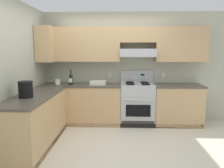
{
  "coord_description": "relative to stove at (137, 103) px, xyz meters",
  "views": [
    {
      "loc": [
        0.23,
        -3.67,
        1.66
      ],
      "look_at": [
        0.07,
        0.7,
        1.0
      ],
      "focal_mm": 35.35,
      "sensor_mm": 36.0,
      "label": 1
    }
  ],
  "objects": [
    {
      "name": "paper_towel_roll",
      "position": [
        -1.81,
        -0.04,
        0.49
      ],
      "size": [
        0.12,
        0.12,
        0.12
      ],
      "color": "white",
      "rests_on": "counter_back_run"
    },
    {
      "name": "ground_plane",
      "position": [
        -0.62,
        -1.25,
        -0.48
      ],
      "size": [
        7.04,
        7.04,
        0.0
      ],
      "primitive_type": "plane",
      "color": "beige"
    },
    {
      "name": "bowl",
      "position": [
        -0.89,
        -0.05,
        0.46
      ],
      "size": [
        0.35,
        0.23,
        0.08
      ],
      "color": "white",
      "rests_on": "counter_back_run"
    },
    {
      "name": "counter_left_run",
      "position": [
        -1.87,
        -1.26,
        -0.03
      ],
      "size": [
        0.63,
        1.91,
        0.91
      ],
      "color": "tan",
      "rests_on": "ground_plane"
    },
    {
      "name": "stove",
      "position": [
        0.0,
        0.0,
        0.0
      ],
      "size": [
        0.76,
        0.62,
        1.2
      ],
      "color": "#B7BABC",
      "rests_on": "ground_plane"
    },
    {
      "name": "wall_left",
      "position": [
        -2.21,
        -1.02,
        0.86
      ],
      "size": [
        0.47,
        4.0,
        2.55
      ],
      "color": "#B7BAA3",
      "rests_on": "ground_plane"
    },
    {
      "name": "wall_back",
      "position": [
        -0.22,
        0.27,
        1.0
      ],
      "size": [
        4.68,
        0.57,
        2.55
      ],
      "color": "#B7BAA3",
      "rests_on": "ground_plane"
    },
    {
      "name": "wine_bottle",
      "position": [
        -1.49,
        -0.08,
        0.56
      ],
      "size": [
        0.08,
        0.08,
        0.33
      ],
      "color": "black",
      "rests_on": "counter_back_run"
    },
    {
      "name": "bucket",
      "position": [
        -1.92,
        -1.47,
        0.57
      ],
      "size": [
        0.24,
        0.24,
        0.26
      ],
      "color": "black",
      "rests_on": "counter_left_run"
    },
    {
      "name": "counter_back_run",
      "position": [
        -0.46,
        -0.01,
        -0.03
      ],
      "size": [
        3.6,
        0.65,
        0.91
      ],
      "color": "tan",
      "rests_on": "ground_plane"
    }
  ]
}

